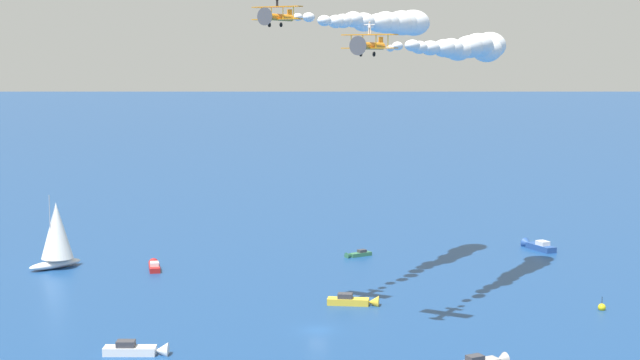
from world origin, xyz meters
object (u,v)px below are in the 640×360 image
motorboat_far_stbd (357,254)px  biplane_lead (369,45)px  motorboat_outer_ring_a (355,301)px  motorboat_outer_ring_d (537,246)px  biplane_wingman (277,16)px  sailboat_trailing (56,234)px  marker_buoy (602,307)px  motorboat_ahead (154,266)px  motorboat_near_centre (139,350)px  wingwalker_lead (369,27)px

motorboat_far_stbd → biplane_lead: (-14.57, 50.26, 36.54)m
motorboat_outer_ring_a → biplane_lead: size_ratio=1.04×
motorboat_outer_ring_d → biplane_wingman: (29.65, 60.40, 40.13)m
sailboat_trailing → marker_buoy: bearing=178.2°
biplane_lead → motorboat_ahead: bearing=-34.0°
motorboat_far_stbd → sailboat_trailing: bearing=27.4°
motorboat_ahead → biplane_lead: (-44.50, 30.05, 36.42)m
motorboat_near_centre → biplane_wingman: size_ratio=1.09×
marker_buoy → biplane_wingman: 60.91m
motorboat_far_stbd → biplane_lead: bearing=106.2°
motorboat_outer_ring_a → biplane_wingman: bearing=51.6°
biplane_wingman → motorboat_near_centre: bearing=62.9°
motorboat_far_stbd → motorboat_outer_ring_a: (-8.63, 33.94, 0.18)m
motorboat_outer_ring_d → biplane_lead: size_ratio=1.03×
motorboat_far_stbd → biplane_lead: biplane_lead is taller
motorboat_ahead → sailboat_trailing: bearing=12.7°
sailboat_trailing → wingwalker_lead: 74.12m
marker_buoy → biplane_lead: size_ratio=0.29×
motorboat_near_centre → biplane_wingman: 46.40m
motorboat_outer_ring_d → biplane_lead: 77.35m
motorboat_far_stbd → motorboat_ahead: bearing=34.0°
motorboat_far_stbd → motorboat_ahead: size_ratio=0.71×
sailboat_trailing → motorboat_outer_ring_d: size_ratio=1.66×
motorboat_far_stbd → motorboat_outer_ring_d: 34.28m
motorboat_near_centre → motorboat_outer_ring_d: bearing=-116.4°
biplane_wingman → wingwalker_lead: bearing=156.5°
motorboat_ahead → biplane_wingman: 55.88m
sailboat_trailing → motorboat_outer_ring_d: (-76.31, -40.11, -5.09)m
motorboat_far_stbd → wingwalker_lead: wingwalker_lead is taller
motorboat_ahead → motorboat_outer_ring_a: (-38.56, 13.73, 0.06)m
motorboat_outer_ring_a → biplane_wingman: biplane_wingman is taller
motorboat_near_centre → motorboat_outer_ring_a: size_ratio=1.05×
motorboat_outer_ring_d → biplane_wingman: bearing=63.9°
motorboat_far_stbd → wingwalker_lead: bearing=106.2°
motorboat_ahead → motorboat_near_centre: bearing=114.0°
wingwalker_lead → biplane_wingman: 15.40m
motorboat_far_stbd → biplane_wingman: 59.84m
motorboat_ahead → motorboat_outer_ring_a: size_ratio=0.88×
marker_buoy → sailboat_trailing: bearing=-1.8°
motorboat_outer_ring_a → biplane_lead: bearing=110.0°
motorboat_ahead → biplane_lead: biplane_lead is taller
motorboat_near_centre → motorboat_far_stbd: motorboat_near_centre is taller
sailboat_trailing → marker_buoy: 88.97m
marker_buoy → wingwalker_lead: size_ratio=1.38×
wingwalker_lead → biplane_wingman: size_ratio=0.21×
motorboat_near_centre → motorboat_ahead: size_ratio=1.20×
motorboat_ahead → motorboat_outer_ring_d: motorboat_outer_ring_d is taller
motorboat_near_centre → wingwalker_lead: 47.95m
motorboat_near_centre → marker_buoy: 65.05m
biplane_lead → sailboat_trailing: bearing=-23.5°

